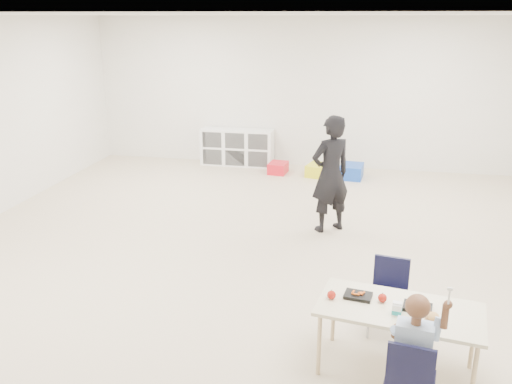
% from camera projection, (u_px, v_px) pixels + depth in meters
% --- Properties ---
extents(room, '(9.00, 9.02, 2.80)m').
position_uv_depth(room, '(252.00, 147.00, 6.01)').
color(room, beige).
rests_on(room, ground).
extents(table, '(1.37, 0.84, 0.59)m').
position_uv_depth(table, '(397.00, 339.00, 4.38)').
color(table, beige).
rests_on(table, ground).
extents(chair_near, '(0.39, 0.37, 0.70)m').
position_uv_depth(chair_near, '(410.00, 378.00, 3.83)').
color(chair_near, black).
rests_on(chair_near, ground).
extents(chair_far, '(0.39, 0.37, 0.70)m').
position_uv_depth(chair_far, '(388.00, 299.00, 4.89)').
color(chair_far, black).
rests_on(chair_far, ground).
extents(child, '(0.54, 0.54, 1.11)m').
position_uv_depth(child, '(413.00, 353.00, 3.77)').
color(child, '#A1B3DA').
rests_on(child, chair_near).
extents(lunch_tray_near, '(0.24, 0.19, 0.03)m').
position_uv_depth(lunch_tray_near, '(418.00, 307.00, 4.27)').
color(lunch_tray_near, black).
rests_on(lunch_tray_near, table).
extents(lunch_tray_far, '(0.24, 0.19, 0.03)m').
position_uv_depth(lunch_tray_far, '(358.00, 296.00, 4.44)').
color(lunch_tray_far, black).
rests_on(lunch_tray_far, table).
extents(milk_carton, '(0.08, 0.08, 0.10)m').
position_uv_depth(milk_carton, '(397.00, 309.00, 4.18)').
color(milk_carton, white).
rests_on(milk_carton, table).
extents(bread_roll, '(0.09, 0.09, 0.07)m').
position_uv_depth(bread_roll, '(433.00, 316.00, 4.10)').
color(bread_roll, tan).
rests_on(bread_roll, table).
extents(apple_near, '(0.07, 0.07, 0.07)m').
position_uv_depth(apple_near, '(382.00, 298.00, 4.37)').
color(apple_near, '#9E180E').
rests_on(apple_near, table).
extents(apple_far, '(0.07, 0.07, 0.07)m').
position_uv_depth(apple_far, '(331.00, 295.00, 4.41)').
color(apple_far, '#9E180E').
rests_on(apple_far, table).
extents(cubby_shelf, '(1.40, 0.40, 0.70)m').
position_uv_depth(cubby_shelf, '(237.00, 147.00, 10.55)').
color(cubby_shelf, white).
rests_on(cubby_shelf, ground).
extents(adult, '(0.69, 0.65, 1.58)m').
position_uv_depth(adult, '(330.00, 174.00, 7.17)').
color(adult, black).
rests_on(adult, ground).
extents(bin_red, '(0.35, 0.44, 0.20)m').
position_uv_depth(bin_red, '(278.00, 168.00, 10.05)').
color(bin_red, red).
rests_on(bin_red, ground).
extents(bin_yellow, '(0.44, 0.52, 0.22)m').
position_uv_depth(bin_yellow, '(318.00, 170.00, 9.88)').
color(bin_yellow, yellow).
rests_on(bin_yellow, ground).
extents(bin_blue, '(0.44, 0.54, 0.25)m').
position_uv_depth(bin_blue, '(351.00, 171.00, 9.75)').
color(bin_blue, '#1743AD').
rests_on(bin_blue, ground).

